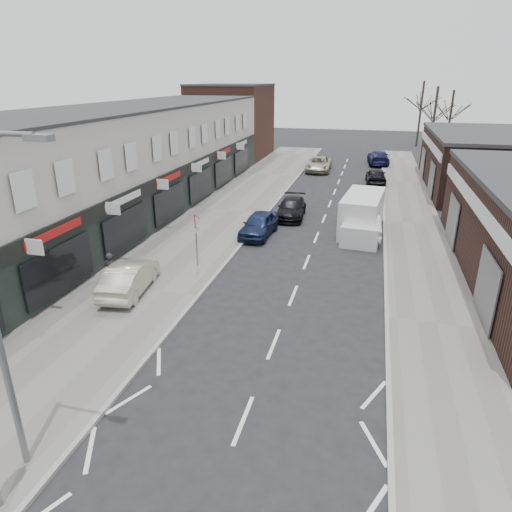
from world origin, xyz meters
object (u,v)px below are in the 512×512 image
Objects in this scene: sedan_on_pavement at (130,277)px; parked_car_right_b at (376,176)px; parked_car_left_c at (319,164)px; white_van at (362,215)px; parked_car_right_c at (378,158)px; warning_sign at (196,225)px; parked_car_right_a at (365,224)px; parked_car_left_a at (259,224)px; parked_car_left_b at (291,208)px; pedestrian at (111,271)px.

parked_car_right_b is at bearing -119.49° from sedan_on_pavement.
parked_car_right_b is at bearing -41.42° from parked_car_left_c.
white_van is 24.50m from parked_car_right_c.
warning_sign is at bearing -129.51° from white_van.
warning_sign is 0.60× the size of parked_car_right_a.
parked_car_left_a is 21.17m from parked_car_left_c.
warning_sign reaches higher than parked_car_left_b.
parked_car_left_c is 1.11× the size of parked_car_right_a.
parked_car_right_a is at bearing -129.91° from pedestrian.
parked_car_left_b is 0.96× the size of parked_car_right_a.
white_van reaches higher than parked_car_right_a.
parked_car_right_a is (6.11, 1.46, 0.05)m from parked_car_left_a.
parked_car_right_b is (5.65, -4.70, 0.02)m from parked_car_left_c.
warning_sign is 10.60m from parked_car_right_a.
parked_car_right_a is at bearing -65.09° from white_van.
parked_car_right_b is at bearing 84.60° from parked_car_right_c.
parked_car_right_c reaches higher than parked_car_right_a.
warning_sign is at bearing -104.58° from parked_car_left_a.
white_van is at bearing 22.61° from parked_car_left_a.
pedestrian is 27.75m from parked_car_right_b.
parked_car_left_a is 0.90× the size of parked_car_right_a.
warning_sign is 0.52× the size of parked_car_right_c.
sedan_on_pavement is 14.19m from parked_car_left_b.
pedestrian is at bearing 39.69° from parked_car_right_a.
parked_car_left_b is at bearing -90.97° from parked_car_left_c.
parked_car_right_b is at bearing 92.78° from white_van.
parked_car_right_c is (6.81, 26.56, 0.07)m from parked_car_left_a.
parked_car_right_a reaches higher than parked_car_left_c.
pedestrian reaches higher than sedan_on_pavement.
parked_car_right_c is (10.32, 35.64, -0.03)m from sedan_on_pavement.
parked_car_left_a is at bearing 8.39° from parked_car_right_a.
parked_car_right_c reaches higher than sedan_on_pavement.
white_van is 6.26m from parked_car_left_a.
parked_car_left_a is at bearing -109.18° from parked_car_left_b.
parked_car_right_a reaches higher than parked_car_right_b.
pedestrian is at bearing -127.22° from white_van.
parked_car_right_a is 1.07× the size of parked_car_right_b.
warning_sign is 10.82m from white_van.
parked_car_left_b is at bearing -117.17° from sedan_on_pavement.
parked_car_left_a is at bearing -110.91° from pedestrian.
parked_car_left_c is 7.94m from parked_car_right_c.
parked_car_right_b reaches higher than parked_car_left_a.
warning_sign reaches higher than parked_car_left_a.
parked_car_right_c is at bearing 41.32° from parked_car_left_c.
parked_car_left_c is 0.96× the size of parked_car_right_c.
white_van is 1.53× the size of sedan_on_pavement.
parked_car_right_a is at bearing 16.63° from parked_car_left_a.
sedan_on_pavement reaches higher than parked_car_left_a.
parked_car_right_c is at bearing -113.92° from sedan_on_pavement.
parked_car_left_a is at bearing -154.78° from white_van.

